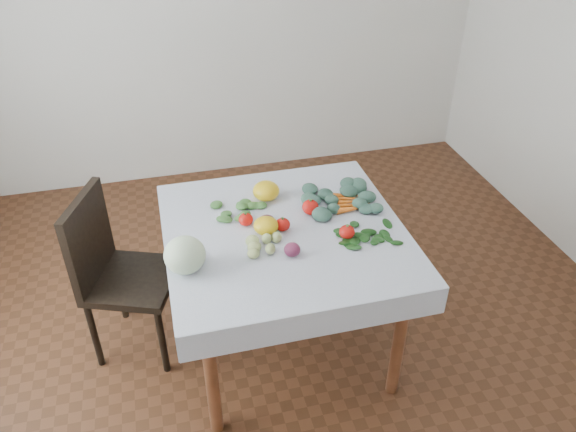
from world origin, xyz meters
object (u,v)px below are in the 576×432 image
Objects in this scene: table at (285,248)px; carrot_bunch at (349,202)px; chair at (114,266)px; cabbage at (185,255)px; heirloom_back at (266,191)px.

table is 4.90× the size of carrot_bunch.
table is 0.41m from carrot_bunch.
cabbage is at bearing -49.52° from chair.
cabbage is (-0.48, -0.18, 0.18)m from table.
heirloom_back is at bearing 94.66° from table.
chair is 0.61m from cabbage.
heirloom_back reaches higher than carrot_bunch.
chair is (-0.82, 0.23, -0.13)m from table.
heirloom_back is 0.42m from carrot_bunch.
heirloom_back is at bearing 4.91° from chair.
cabbage reaches higher than table.
chair is at bearing 164.66° from table.
cabbage reaches higher than heirloom_back.
heirloom_back is at bearing 45.91° from cabbage.
heirloom_back reaches higher than table.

